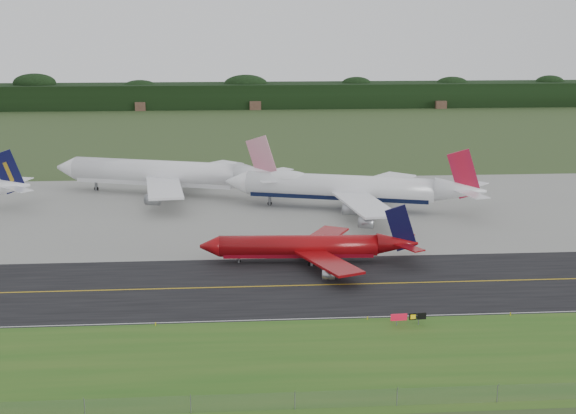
% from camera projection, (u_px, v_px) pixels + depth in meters
% --- Properties ---
extents(ground, '(600.00, 600.00, 0.00)m').
position_uv_depth(ground, '(306.00, 278.00, 140.01)').
color(ground, '#2F4822').
rests_on(ground, ground).
extents(grass_verge, '(400.00, 30.00, 0.01)m').
position_uv_depth(grass_verge, '(332.00, 361.00, 106.04)').
color(grass_verge, '#295D1B').
rests_on(grass_verge, ground).
extents(taxiway, '(400.00, 32.00, 0.02)m').
position_uv_depth(taxiway, '(308.00, 285.00, 136.12)').
color(taxiway, black).
rests_on(taxiway, ground).
extents(apron, '(400.00, 78.00, 0.01)m').
position_uv_depth(apron, '(285.00, 210.00, 189.49)').
color(apron, gray).
rests_on(apron, ground).
extents(taxiway_centreline, '(400.00, 0.40, 0.00)m').
position_uv_depth(taxiway_centreline, '(308.00, 285.00, 136.12)').
color(taxiway_centreline, gold).
rests_on(taxiway_centreline, taxiway).
extents(taxiway_edge_line, '(400.00, 0.25, 0.00)m').
position_uv_depth(taxiway_edge_line, '(319.00, 318.00, 121.08)').
color(taxiway_edge_line, silver).
rests_on(taxiway_edge_line, taxiway).
extents(perimeter_fence, '(320.00, 0.10, 320.00)m').
position_uv_depth(perimeter_fence, '(346.00, 399.00, 93.17)').
color(perimeter_fence, slate).
rests_on(perimeter_fence, ground).
extents(horizon_treeline, '(700.00, 25.00, 12.00)m').
position_uv_depth(horizon_treeline, '(254.00, 97.00, 404.41)').
color(horizon_treeline, black).
rests_on(horizon_treeline, ground).
extents(jet_ba_747, '(60.69, 49.11, 15.57)m').
position_uv_depth(jet_ba_747, '(348.00, 188.00, 188.61)').
color(jet_ba_747, white).
rests_on(jet_ba_747, ground).
extents(jet_red_737, '(40.61, 33.11, 10.97)m').
position_uv_depth(jet_red_737, '(311.00, 247.00, 148.24)').
color(jet_red_737, maroon).
rests_on(jet_red_737, ground).
extents(jet_star_tail, '(60.32, 49.10, 16.30)m').
position_uv_depth(jet_star_tail, '(167.00, 174.00, 204.66)').
color(jet_star_tail, white).
rests_on(jet_star_tail, ground).
extents(taxiway_sign, '(5.36, 0.54, 1.79)m').
position_uv_depth(taxiway_sign, '(408.00, 317.00, 118.27)').
color(taxiway_sign, slate).
rests_on(taxiway_sign, ground).
extents(edge_marker_left, '(0.16, 0.16, 0.50)m').
position_uv_depth(edge_marker_left, '(156.00, 324.00, 118.28)').
color(edge_marker_left, yellow).
rests_on(edge_marker_left, ground).
extents(edge_marker_center, '(0.16, 0.16, 0.50)m').
position_uv_depth(edge_marker_center, '(367.00, 318.00, 120.58)').
color(edge_marker_center, yellow).
rests_on(edge_marker_center, ground).
extents(edge_marker_right, '(0.16, 0.16, 0.50)m').
position_uv_depth(edge_marker_right, '(510.00, 314.00, 122.19)').
color(edge_marker_right, yellow).
rests_on(edge_marker_right, ground).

